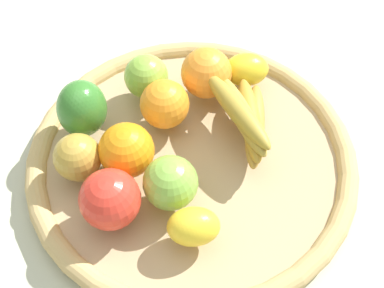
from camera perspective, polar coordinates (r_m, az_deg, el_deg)
The scene contains 13 objects.
ground_plane at distance 0.79m, azimuth -0.00°, elevation -2.43°, with size 2.40×2.40×0.00m, color #B6B9A0.
basket at distance 0.77m, azimuth -0.00°, elevation -1.72°, with size 0.47×0.47×0.04m.
banana_bunch at distance 0.76m, azimuth 5.71°, elevation 2.80°, with size 0.14×0.15×0.07m.
apple_3 at distance 0.81m, azimuth -4.82°, elevation 7.07°, with size 0.07×0.07×0.07m, color #84B43E.
orange_1 at distance 0.72m, azimuth -6.89°, elevation -0.67°, with size 0.07×0.07×0.07m, color orange.
apple_1 at distance 0.69m, azimuth -2.16°, elevation -4.12°, with size 0.07×0.07×0.07m, color #7FB541.
apple_0 at distance 0.73m, azimuth -11.92°, elevation -1.36°, with size 0.06×0.06×0.06m, color #B18E36.
orange_2 at distance 0.81m, azimuth 1.52°, elevation 7.46°, with size 0.08×0.08×0.08m, color orange.
bell_pepper at distance 0.77m, azimuth -11.47°, elevation 3.66°, with size 0.07×0.07×0.09m, color #35752A.
lemon_1 at distance 0.67m, azimuth 0.16°, elevation -8.65°, with size 0.07×0.05×0.05m, color yellow.
lemon_0 at distance 0.83m, azimuth 5.69°, elevation 7.77°, with size 0.07×0.05×0.05m, color yellow.
apple_2 at distance 0.68m, azimuth -8.59°, elevation -5.76°, with size 0.08×0.08×0.08m, color red.
orange_0 at distance 0.77m, azimuth -2.89°, elevation 4.20°, with size 0.07×0.07×0.07m, color orange.
Camera 1 is at (-0.16, 0.42, 0.65)m, focal length 50.86 mm.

